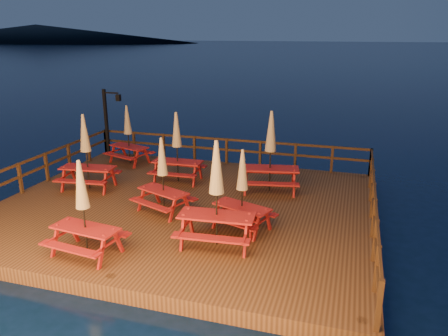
# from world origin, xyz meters

# --- Properties ---
(ground) EXTENTS (500.00, 500.00, 0.00)m
(ground) POSITION_xyz_m (0.00, 0.00, 0.00)
(ground) COLOR black
(ground) RESTS_ON ground
(deck) EXTENTS (12.00, 10.00, 0.40)m
(deck) POSITION_xyz_m (0.00, 0.00, 0.20)
(deck) COLOR #422715
(deck) RESTS_ON ground
(deck_piles) EXTENTS (11.44, 9.44, 1.40)m
(deck_piles) POSITION_xyz_m (0.00, 0.00, -0.30)
(deck_piles) COLOR #391E12
(deck_piles) RESTS_ON ground
(railing) EXTENTS (11.80, 9.75, 1.10)m
(railing) POSITION_xyz_m (0.00, 1.78, 1.16)
(railing) COLOR #391E12
(railing) RESTS_ON deck
(lamp_post) EXTENTS (0.85, 0.18, 3.00)m
(lamp_post) POSITION_xyz_m (-5.39, 4.55, 2.20)
(lamp_post) COLOR black
(lamp_post) RESTS_ON deck
(headland_left) EXTENTS (180.00, 84.00, 9.00)m
(headland_left) POSITION_xyz_m (-160.00, 190.00, 4.50)
(headland_left) COLOR black
(headland_left) RESTS_ON ground
(picnic_table_0) EXTENTS (2.28, 2.00, 2.87)m
(picnic_table_0) POSITION_xyz_m (2.42, 2.04, 1.89)
(picnic_table_0) COLOR maroon
(picnic_table_0) RESTS_ON deck
(picnic_table_1) EXTENTS (2.01, 1.83, 2.37)m
(picnic_table_1) POSITION_xyz_m (2.27, -1.26, 1.63)
(picnic_table_1) COLOR maroon
(picnic_table_1) RESTS_ON deck
(picnic_table_2) EXTENTS (1.91, 1.64, 2.50)m
(picnic_table_2) POSITION_xyz_m (-1.11, -3.85, 1.70)
(picnic_table_2) COLOR maroon
(picnic_table_2) RESTS_ON deck
(picnic_table_3) EXTENTS (2.12, 1.80, 2.85)m
(picnic_table_3) POSITION_xyz_m (1.87, -2.38, 1.88)
(picnic_table_3) COLOR maroon
(picnic_table_3) RESTS_ON deck
(picnic_table_4) EXTENTS (2.06, 1.77, 2.71)m
(picnic_table_4) POSITION_xyz_m (-3.85, 0.40, 1.81)
(picnic_table_4) COLOR maroon
(picnic_table_4) RESTS_ON deck
(picnic_table_5) EXTENTS (2.10, 1.90, 2.49)m
(picnic_table_5) POSITION_xyz_m (-4.02, 3.72, 1.69)
(picnic_table_5) COLOR maroon
(picnic_table_5) RESTS_ON deck
(picnic_table_6) EXTENTS (1.90, 1.58, 2.64)m
(picnic_table_6) POSITION_xyz_m (-1.10, 2.09, 1.77)
(picnic_table_6) COLOR maroon
(picnic_table_6) RESTS_ON deck
(picnic_table_7) EXTENTS (2.07, 1.90, 2.40)m
(picnic_table_7) POSITION_xyz_m (-0.38, -0.77, 1.65)
(picnic_table_7) COLOR maroon
(picnic_table_7) RESTS_ON deck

